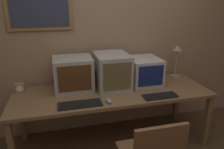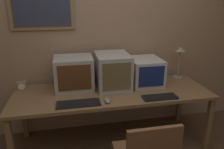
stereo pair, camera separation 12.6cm
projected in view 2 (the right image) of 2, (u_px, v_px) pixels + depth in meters
The scene contains 10 objects.
wall_back at pixel (104, 35), 2.83m from camera, with size 8.00×0.08×2.60m.
desk at pixel (112, 96), 2.60m from camera, with size 2.29×0.80×0.72m.
monitor_left at pixel (74, 73), 2.61m from camera, with size 0.45×0.40×0.39m.
monitor_center at pixel (113, 71), 2.64m from camera, with size 0.39×0.48×0.42m.
monitor_right at pixel (145, 71), 2.77m from camera, with size 0.38×0.45×0.33m.
keyboard_main at pixel (78, 103), 2.25m from camera, with size 0.45×0.16×0.03m.
keyboard_side at pixel (160, 97), 2.40m from camera, with size 0.38×0.14×0.03m.
mouse_near_keyboard at pixel (107, 101), 2.30m from camera, with size 0.06×0.11×0.04m.
desk_clock at pixel (22, 86), 2.60m from camera, with size 0.10×0.06×0.11m.
desk_lamp at pixel (180, 56), 2.92m from camera, with size 0.14×0.14×0.44m.
Camera 2 is at (-0.47, -1.31, 1.76)m, focal length 35.00 mm.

